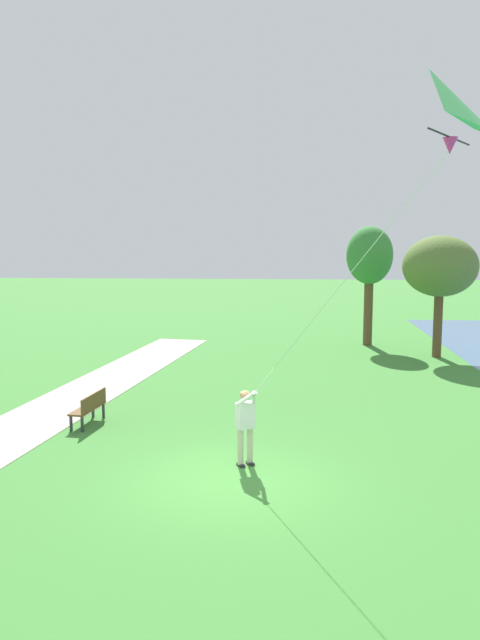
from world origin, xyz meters
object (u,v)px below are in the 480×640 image
at_px(person_kite_flyer, 246,421).
at_px(tree_treeline_right, 370,258).
at_px(flying_kite, 428,114).
at_px(park_bench_near_walkway, 90,406).
at_px(tree_lakeside_near, 440,267).

relative_size(person_kite_flyer, tree_treeline_right, 0.33).
bearing_deg(flying_kite, person_kite_flyer, 119.65).
bearing_deg(person_kite_flyer, park_bench_near_walkway, 147.32).
bearing_deg(tree_treeline_right, tree_lakeside_near, -47.42).
relative_size(flying_kite, tree_treeline_right, 1.00).
relative_size(person_kite_flyer, park_bench_near_walkway, 1.18).
distance_m(person_kite_flyer, flying_kite, 7.98).
xyz_separation_m(park_bench_near_walkway, tree_treeline_right, (9.24, 13.25, 3.57)).
bearing_deg(tree_treeline_right, flying_kite, -95.67).
distance_m(tree_treeline_right, tree_lakeside_near, 3.77).
distance_m(flying_kite, tree_lakeside_near, 18.95).
distance_m(person_kite_flyer, park_bench_near_walkway, 5.30).
bearing_deg(person_kite_flyer, tree_lakeside_near, 61.11).
xyz_separation_m(person_kite_flyer, tree_lakeside_near, (7.35, 13.33, 2.76)).
bearing_deg(tree_lakeside_near, park_bench_near_walkway, -138.37).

